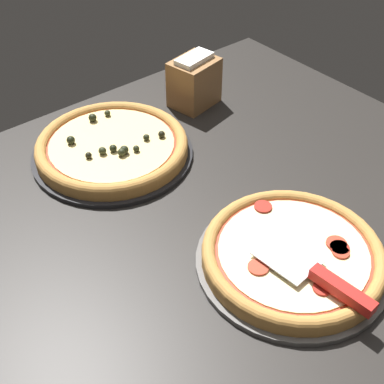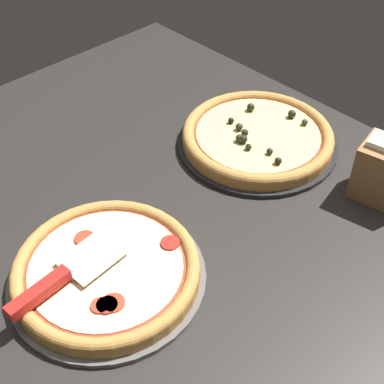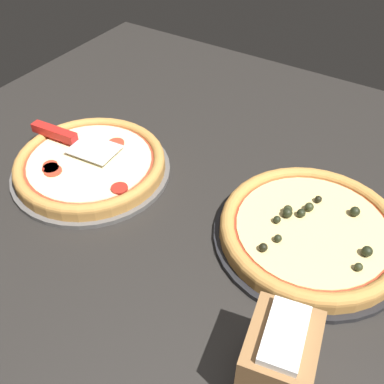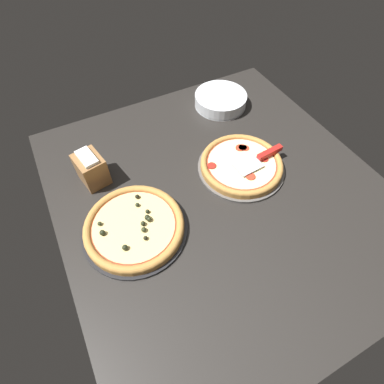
% 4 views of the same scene
% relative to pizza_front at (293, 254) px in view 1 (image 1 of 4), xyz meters
% --- Properties ---
extents(ground_plane, '(1.26, 1.16, 0.04)m').
position_rel_pizza_front_xyz_m(ground_plane, '(-0.06, 0.12, -0.04)').
color(ground_plane, black).
extents(pizza_pan_front, '(0.34, 0.34, 0.01)m').
position_rel_pizza_front_xyz_m(pizza_pan_front, '(-0.00, 0.00, -0.02)').
color(pizza_pan_front, '#565451').
rests_on(pizza_pan_front, ground_plane).
extents(pizza_front, '(0.32, 0.32, 0.03)m').
position_rel_pizza_front_xyz_m(pizza_front, '(0.00, 0.00, 0.00)').
color(pizza_front, '#B77F3D').
rests_on(pizza_front, pizza_pan_front).
extents(pizza_pan_back, '(0.35, 0.35, 0.01)m').
position_rel_pizza_front_xyz_m(pizza_pan_back, '(-0.07, 0.46, -0.02)').
color(pizza_pan_back, black).
rests_on(pizza_pan_back, ground_plane).
extents(pizza_back, '(0.33, 0.33, 0.04)m').
position_rel_pizza_front_xyz_m(pizza_back, '(-0.07, 0.46, -0.00)').
color(pizza_back, '#B77F3D').
rests_on(pizza_back, pizza_pan_back).
extents(serving_spatula, '(0.08, 0.22, 0.02)m').
position_rel_pizza_front_xyz_m(serving_spatula, '(-0.02, -0.09, 0.02)').
color(serving_spatula, silver).
rests_on(serving_spatula, pizza_front).
extents(napkin_holder, '(0.12, 0.11, 0.13)m').
position_rel_pizza_front_xyz_m(napkin_holder, '(0.21, 0.52, 0.03)').
color(napkin_holder, olive).
rests_on(napkin_holder, ground_plane).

